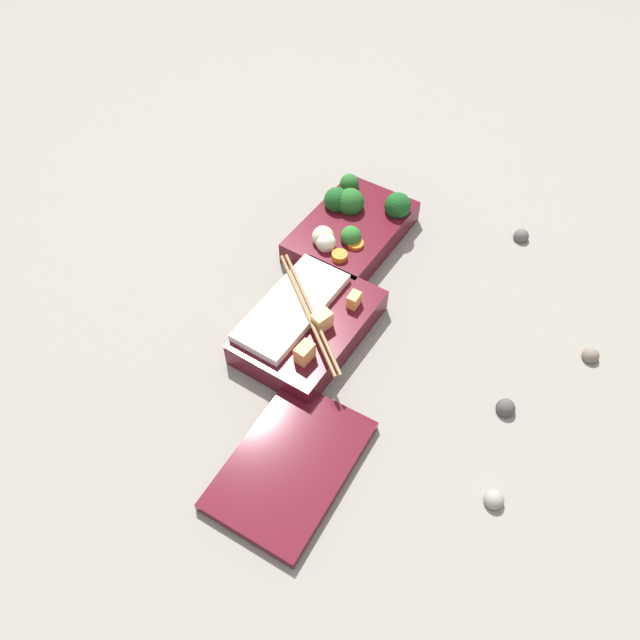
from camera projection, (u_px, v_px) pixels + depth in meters
The scene contains 8 objects.
ground_plane at pixel (333, 288), 0.93m from camera, with size 3.00×3.00×0.00m, color gray.
bento_tray_vegetable at pixel (352, 227), 0.98m from camera, with size 0.20×0.13×0.07m.
bento_tray_rice at pixel (307, 324), 0.86m from camera, with size 0.20×0.18×0.06m.
bento_lid at pixel (291, 465), 0.74m from camera, with size 0.20×0.13×0.01m, color #510F19.
pebble_0 at pixel (494, 500), 0.72m from camera, with size 0.02×0.02×0.02m, color gray.
pebble_1 at pixel (505, 408), 0.79m from camera, with size 0.02×0.02×0.02m, color #474442.
pebble_2 at pixel (590, 355), 0.85m from camera, with size 0.02×0.02×0.02m, color #7A6B5B.
pebble_3 at pixel (521, 236), 1.00m from camera, with size 0.02×0.02×0.02m, color #595651.
Camera 1 is at (0.54, 0.33, 0.69)m, focal length 35.00 mm.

